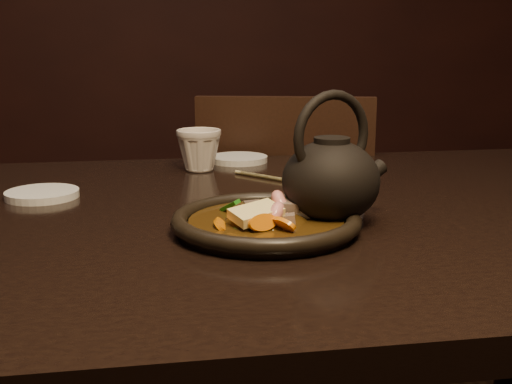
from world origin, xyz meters
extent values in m
cube|color=black|center=(0.00, 0.00, 0.73)|extent=(1.60, 0.90, 0.04)
cube|color=black|center=(0.23, 0.65, 0.42)|extent=(0.50, 0.50, 0.04)
cylinder|color=black|center=(0.43, 0.78, 0.20)|extent=(0.04, 0.04, 0.40)
cylinder|color=black|center=(0.36, 0.45, 0.20)|extent=(0.04, 0.04, 0.40)
cylinder|color=black|center=(0.11, 0.85, 0.20)|extent=(0.04, 0.04, 0.40)
cylinder|color=black|center=(0.03, 0.53, 0.20)|extent=(0.04, 0.04, 0.40)
cube|color=black|center=(0.19, 0.47, 0.66)|extent=(0.39, 0.12, 0.43)
cylinder|color=black|center=(0.04, -0.11, 0.76)|extent=(0.23, 0.23, 0.01)
torus|color=black|center=(0.04, -0.11, 0.77)|extent=(0.25, 0.25, 0.02)
cylinder|color=#311E09|center=(0.04, -0.11, 0.76)|extent=(0.20, 0.20, 0.01)
ellipsoid|color=#311E09|center=(0.04, -0.11, 0.76)|extent=(0.11, 0.11, 0.03)
torus|color=pink|center=(0.07, -0.10, 0.77)|extent=(0.04, 0.05, 0.05)
torus|color=pink|center=(0.04, -0.14, 0.77)|extent=(0.05, 0.06, 0.05)
cube|color=#806B5D|center=(0.06, -0.14, 0.77)|extent=(0.03, 0.03, 0.02)
cube|color=#806B5D|center=(0.03, -0.14, 0.77)|extent=(0.03, 0.03, 0.03)
cube|color=#806B5D|center=(0.07, -0.11, 0.78)|extent=(0.03, 0.03, 0.02)
cube|color=#806B5D|center=(0.04, -0.11, 0.77)|extent=(0.02, 0.02, 0.02)
cube|color=#806B5D|center=(0.03, -0.05, 0.77)|extent=(0.02, 0.02, 0.02)
cylinder|color=orange|center=(0.04, -0.10, 0.78)|extent=(0.04, 0.04, 0.04)
cylinder|color=orange|center=(0.05, -0.09, 0.78)|extent=(0.05, 0.05, 0.03)
cylinder|color=orange|center=(-0.02, -0.14, 0.77)|extent=(0.04, 0.04, 0.03)
cylinder|color=orange|center=(0.06, -0.12, 0.77)|extent=(0.05, 0.05, 0.02)
cylinder|color=orange|center=(0.03, -0.17, 0.78)|extent=(0.04, 0.03, 0.04)
cylinder|color=orange|center=(0.05, -0.17, 0.77)|extent=(0.04, 0.05, 0.03)
cube|color=#207316|center=(0.07, -0.11, 0.78)|extent=(0.02, 0.03, 0.02)
cube|color=#207316|center=(0.00, -0.07, 0.78)|extent=(0.03, 0.03, 0.02)
cube|color=#207316|center=(0.07, -0.11, 0.78)|extent=(0.04, 0.02, 0.03)
cube|color=#207316|center=(0.04, -0.10, 0.77)|extent=(0.02, 0.04, 0.01)
cube|color=#207316|center=(0.02, -0.16, 0.77)|extent=(0.04, 0.02, 0.02)
ellipsoid|color=beige|center=(0.03, -0.12, 0.77)|extent=(0.03, 0.02, 0.02)
ellipsoid|color=beige|center=(0.07, -0.06, 0.77)|extent=(0.03, 0.02, 0.02)
ellipsoid|color=beige|center=(0.06, -0.11, 0.77)|extent=(0.04, 0.03, 0.02)
ellipsoid|color=beige|center=(0.09, -0.11, 0.77)|extent=(0.03, 0.02, 0.02)
ellipsoid|color=beige|center=(0.04, -0.13, 0.77)|extent=(0.03, 0.03, 0.02)
cube|color=#FDEA97|center=(0.02, -0.14, 0.78)|extent=(0.07, 0.06, 0.02)
cylinder|color=white|center=(0.15, -0.05, 0.76)|extent=(0.10, 0.10, 0.01)
cylinder|color=white|center=(-0.28, 0.13, 0.76)|extent=(0.12, 0.12, 0.01)
cylinder|color=white|center=(0.08, 0.39, 0.76)|extent=(0.12, 0.12, 0.01)
imported|color=beige|center=(-0.01, 0.31, 0.79)|extent=(0.09, 0.08, 0.09)
cylinder|color=tan|center=(0.14, 0.17, 0.75)|extent=(0.16, 0.18, 0.01)
cylinder|color=tan|center=(0.13, 0.18, 0.75)|extent=(0.16, 0.18, 0.01)
ellipsoid|color=black|center=(0.13, -0.10, 0.81)|extent=(0.13, 0.13, 0.11)
cylinder|color=black|center=(0.13, -0.10, 0.86)|extent=(0.05, 0.05, 0.02)
cylinder|color=black|center=(0.19, -0.07, 0.81)|extent=(0.06, 0.04, 0.04)
torus|color=black|center=(0.13, -0.10, 0.87)|extent=(0.12, 0.06, 0.12)
camera|label=1|loc=(-0.10, -0.91, 0.99)|focal=45.00mm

